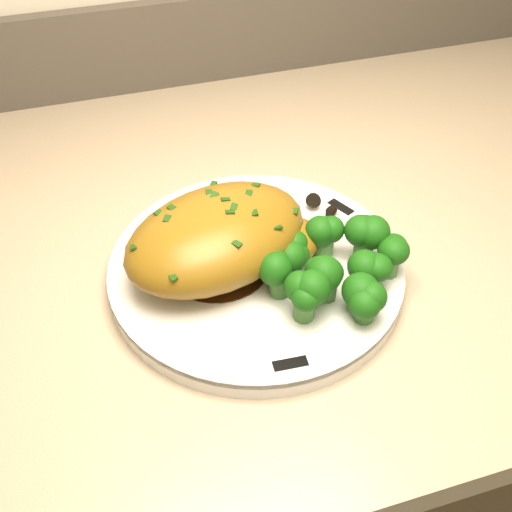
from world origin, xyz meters
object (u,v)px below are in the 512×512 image
object	(u,v)px
counter	(459,377)
broccoli_florets	(336,267)
plate	(256,270)
chicken_breast	(224,238)

from	to	relation	value
counter	broccoli_florets	distance (m)	0.61
plate	chicken_breast	world-z (taller)	chicken_breast
plate	broccoli_florets	world-z (taller)	broccoli_florets
counter	plate	world-z (taller)	counter
counter	chicken_breast	size ratio (longest dim) A/B	9.62
chicken_breast	broccoli_florets	size ratio (longest dim) A/B	1.59
chicken_breast	broccoli_florets	world-z (taller)	chicken_breast
plate	counter	bearing A→B (deg)	13.23
counter	chicken_breast	bearing A→B (deg)	-168.63
plate	chicken_breast	distance (m)	0.05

